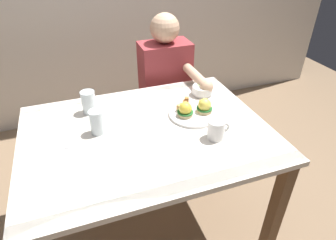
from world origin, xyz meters
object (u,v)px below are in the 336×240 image
at_px(coffee_mug, 216,129).
at_px(fork, 59,151).
at_px(eggs_benedict_plate, 194,111).
at_px(water_glass_near, 97,123).
at_px(fruit_bowl, 202,90).
at_px(diner_person, 167,86).
at_px(dining_table, 147,148).
at_px(water_glass_far, 89,103).

distance_m(coffee_mug, fork, 0.73).
bearing_deg(coffee_mug, fork, 168.24).
relative_size(eggs_benedict_plate, water_glass_near, 2.21).
xyz_separation_m(coffee_mug, fork, (-0.71, 0.15, -0.05)).
height_order(fruit_bowl, fork, fruit_bowl).
bearing_deg(coffee_mug, eggs_benedict_plate, 93.75).
relative_size(eggs_benedict_plate, diner_person, 0.24).
relative_size(dining_table, eggs_benedict_plate, 4.44).
xyz_separation_m(water_glass_far, diner_person, (0.56, 0.33, -0.15)).
height_order(water_glass_near, water_glass_far, water_glass_far).
height_order(eggs_benedict_plate, coffee_mug, coffee_mug).
bearing_deg(fruit_bowl, coffee_mug, -106.87).
bearing_deg(fruit_bowl, diner_person, 106.14).
height_order(dining_table, fork, fork).
distance_m(eggs_benedict_plate, fruit_bowl, 0.24).
bearing_deg(dining_table, water_glass_far, 131.12).
bearing_deg(coffee_mug, dining_table, 151.05).
distance_m(water_glass_near, diner_person, 0.77).
distance_m(dining_table, diner_person, 0.68).
bearing_deg(water_glass_far, coffee_mug, -39.30).
distance_m(fork, diner_person, 0.96).
bearing_deg(dining_table, fork, -177.89).
height_order(fork, water_glass_far, water_glass_far).
bearing_deg(diner_person, fork, -139.96).
xyz_separation_m(water_glass_near, water_glass_far, (-0.01, 0.21, 0.00)).
bearing_deg(coffee_mug, diner_person, 88.19).
xyz_separation_m(dining_table, coffee_mug, (0.29, -0.16, 0.16)).
bearing_deg(water_glass_near, fruit_bowl, 15.88).
bearing_deg(water_glass_far, fork, -121.31).
bearing_deg(fork, fruit_bowl, 17.67).
distance_m(fork, water_glass_far, 0.34).
bearing_deg(fork, diner_person, 40.04).
bearing_deg(fork, water_glass_far, 58.69).
height_order(eggs_benedict_plate, water_glass_near, water_glass_near).
distance_m(water_glass_near, water_glass_far, 0.21).
xyz_separation_m(eggs_benedict_plate, water_glass_far, (-0.52, 0.22, 0.03)).
bearing_deg(eggs_benedict_plate, fruit_bowl, 54.18).
distance_m(dining_table, fruit_bowl, 0.51).
distance_m(fruit_bowl, water_glass_far, 0.66).
distance_m(coffee_mug, water_glass_far, 0.69).
distance_m(dining_table, fork, 0.43).
bearing_deg(water_glass_near, dining_table, -16.67).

